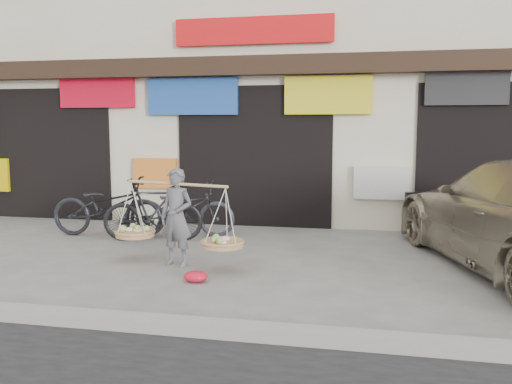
% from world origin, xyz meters
% --- Properties ---
extents(ground, '(70.00, 70.00, 0.00)m').
position_xyz_m(ground, '(0.00, 0.00, 0.00)').
color(ground, gray).
rests_on(ground, ground).
extents(kerb, '(70.00, 0.25, 0.12)m').
position_xyz_m(kerb, '(0.00, -2.00, 0.06)').
color(kerb, gray).
rests_on(kerb, ground).
extents(shophouse_block, '(14.00, 6.32, 7.00)m').
position_xyz_m(shophouse_block, '(-0.00, 6.42, 3.45)').
color(shophouse_block, beige).
rests_on(shophouse_block, ground).
extents(street_vendor, '(1.98, 0.95, 1.37)m').
position_xyz_m(street_vendor, '(-0.43, 0.32, 0.62)').
color(street_vendor, '#5C5C61').
rests_on(street_vendor, ground).
extents(bike_0, '(2.05, 0.81, 1.06)m').
position_xyz_m(bike_0, '(-2.32, 1.98, 0.53)').
color(bike_0, black).
rests_on(bike_0, ground).
extents(bike_1, '(1.75, 0.82, 1.01)m').
position_xyz_m(bike_1, '(-1.39, 1.79, 0.51)').
color(bike_1, black).
rests_on(bike_1, ground).
extents(bike_2, '(1.93, 0.86, 0.98)m').
position_xyz_m(bike_2, '(-1.03, 2.24, 0.49)').
color(bike_2, '#2A292F').
rests_on(bike_2, ground).
extents(red_bag, '(0.31, 0.25, 0.14)m').
position_xyz_m(red_bag, '(0.07, -0.39, 0.07)').
color(red_bag, red).
rests_on(red_bag, ground).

